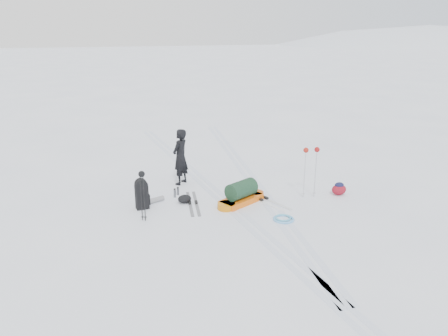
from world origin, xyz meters
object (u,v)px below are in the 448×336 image
at_px(pulk_sled, 241,195).
at_px(expedition_rucksack, 144,194).
at_px(ski_poles_black, 142,180).
at_px(skier, 180,157).

xyz_separation_m(pulk_sled, expedition_rucksack, (-2.47, 0.50, 0.14)).
relative_size(expedition_rucksack, ski_poles_black, 0.64).
xyz_separation_m(skier, pulk_sled, (1.15, -1.97, -0.59)).
bearing_deg(pulk_sled, expedition_rucksack, 141.69).
bearing_deg(skier, expedition_rucksack, 3.55).
bearing_deg(skier, pulk_sled, 75.99).
distance_m(pulk_sled, expedition_rucksack, 2.53).
xyz_separation_m(pulk_sled, ski_poles_black, (-2.60, -0.28, 0.79)).
relative_size(pulk_sled, expedition_rucksack, 2.02).
height_order(expedition_rucksack, ski_poles_black, ski_poles_black).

